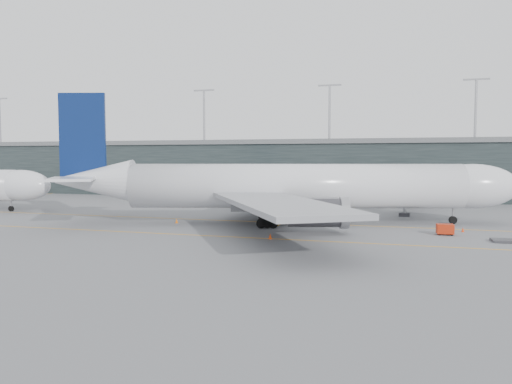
# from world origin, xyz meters

# --- Properties ---
(ground) EXTENTS (320.00, 320.00, 0.00)m
(ground) POSITION_xyz_m (0.00, 0.00, 0.00)
(ground) COLOR slate
(ground) RESTS_ON ground
(taxiline_a) EXTENTS (160.00, 0.25, 0.02)m
(taxiline_a) POSITION_xyz_m (0.00, -4.00, 0.01)
(taxiline_a) COLOR orange
(taxiline_a) RESTS_ON ground
(taxiline_b) EXTENTS (160.00, 0.25, 0.02)m
(taxiline_b) POSITION_xyz_m (0.00, -20.00, 0.01)
(taxiline_b) COLOR orange
(taxiline_b) RESTS_ON ground
(taxiline_lead_main) EXTENTS (0.25, 60.00, 0.02)m
(taxiline_lead_main) POSITION_xyz_m (5.00, 20.00, 0.01)
(taxiline_lead_main) COLOR orange
(taxiline_lead_main) RESTS_ON ground
(terminal) EXTENTS (240.00, 36.00, 29.00)m
(terminal) POSITION_xyz_m (-0.00, 58.00, 7.62)
(terminal) COLOR black
(terminal) RESTS_ON ground
(main_aircraft) EXTENTS (73.32, 67.49, 20.86)m
(main_aircraft) POSITION_xyz_m (6.62, -4.48, 5.85)
(main_aircraft) COLOR silver
(main_aircraft) RESTS_ON ground
(jet_bridge) EXTENTS (6.60, 42.33, 6.15)m
(jet_bridge) POSITION_xyz_m (24.58, 23.89, 4.61)
(jet_bridge) COLOR #2C2C31
(jet_bridge) RESTS_ON ground
(gse_cart) EXTENTS (2.34, 1.61, 1.51)m
(gse_cart) POSITION_xyz_m (29.20, -10.25, 0.84)
(gse_cart) COLOR #AA240C
(gse_cart) RESTS_ON ground
(baggage_dolly) EXTENTS (3.20, 2.63, 0.30)m
(baggage_dolly) POSITION_xyz_m (35.92, -14.19, 0.18)
(baggage_dolly) COLOR #323136
(baggage_dolly) RESTS_ON ground
(uld_a) EXTENTS (1.84, 1.50, 1.62)m
(uld_a) POSITION_xyz_m (-4.15, 10.22, 0.85)
(uld_a) COLOR #36353A
(uld_a) RESTS_ON ground
(uld_b) EXTENTS (2.11, 1.90, 1.59)m
(uld_b) POSITION_xyz_m (-2.54, 12.21, 0.84)
(uld_b) COLOR #36353A
(uld_b) RESTS_ON ground
(uld_c) EXTENTS (2.45, 2.15, 1.91)m
(uld_c) POSITION_xyz_m (-0.22, 10.62, 1.01)
(uld_c) COLOR #36353A
(uld_c) RESTS_ON ground
(cone_nose) EXTENTS (0.41, 0.41, 0.65)m
(cone_nose) POSITION_xyz_m (31.87, -6.61, 0.33)
(cone_nose) COLOR red
(cone_nose) RESTS_ON ground
(cone_wing_stbd) EXTENTS (0.47, 0.47, 0.75)m
(cone_wing_stbd) POSITION_xyz_m (7.11, -20.31, 0.38)
(cone_wing_stbd) COLOR #F34C0D
(cone_wing_stbd) RESTS_ON ground
(cone_wing_port) EXTENTS (0.49, 0.49, 0.78)m
(cone_wing_port) POSITION_xyz_m (7.83, 10.12, 0.39)
(cone_wing_port) COLOR #CE410B
(cone_wing_port) RESTS_ON ground
(cone_tail) EXTENTS (0.48, 0.48, 0.76)m
(cone_tail) POSITION_xyz_m (-11.40, -9.36, 0.38)
(cone_tail) COLOR orange
(cone_tail) RESTS_ON ground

